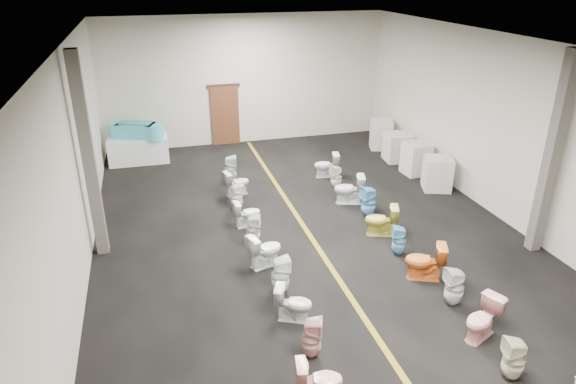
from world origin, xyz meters
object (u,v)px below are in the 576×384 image
Objects in this scene: toilet_left_7 at (253,229)px; toilet_right_3 at (483,319)px; toilet_left_6 at (265,250)px; toilet_right_7 at (381,220)px; bathtub at (136,130)px; toilet_left_11 at (230,169)px; appliance_crate_c at (398,147)px; toilet_left_2 at (319,381)px; appliance_crate_a at (437,173)px; toilet_left_8 at (247,213)px; toilet_right_8 at (369,202)px; toilet_right_9 at (349,189)px; toilet_right_2 at (514,359)px; toilet_left_9 at (237,197)px; toilet_right_10 at (336,177)px; toilet_right_4 at (454,287)px; toilet_right_11 at (326,165)px; toilet_left_3 at (311,338)px; toilet_left_5 at (280,275)px; toilet_left_4 at (294,303)px; appliance_crate_b at (416,158)px; appliance_crate_d at (381,134)px; toilet_right_5 at (425,261)px; toilet_right_6 at (399,241)px.

toilet_right_3 is at bearing -125.83° from toilet_left_7.
toilet_left_6 is 3.06m from toilet_right_7.
bathtub is 2.13× the size of toilet_left_11.
bathtub is 2.32× the size of toilet_right_3.
appliance_crate_c is 10.82m from toilet_left_2.
toilet_left_8 is at bearing -172.05° from appliance_crate_a.
toilet_right_8 is 0.93m from toilet_right_9.
bathtub is at bearing 150.51° from appliance_crate_a.
toilet_right_2 is 1.00× the size of toilet_right_3.
toilet_left_9 is 3.45m from toilet_right_8.
toilet_right_9 is at bearing -118.83° from toilet_left_11.
appliance_crate_a is 1.16× the size of toilet_left_11.
toilet_right_9 is at bearing -13.27° from toilet_right_10.
toilet_right_11 is at bearing -175.48° from toilet_right_4.
toilet_right_9 reaches higher than toilet_left_3.
appliance_crate_c reaches higher than toilet_left_3.
toilet_left_7 is 0.92× the size of toilet_right_7.
toilet_left_5 is at bearing 7.91° from toilet_left_2.
toilet_left_4 is at bearing -138.66° from toilet_right_3.
toilet_left_4 is at bearing -128.27° from appliance_crate_c.
appliance_crate_b is 1.25× the size of toilet_left_5.
toilet_right_7 is 0.95× the size of toilet_right_9.
bathtub is at bearing 18.20° from toilet_left_5.
appliance_crate_b reaches higher than appliance_crate_a.
toilet_left_5 is (-5.68, -7.58, -0.12)m from appliance_crate_d.
toilet_left_2 is 1.05× the size of toilet_left_8.
toilet_right_4 is (3.05, -0.39, 0.05)m from toilet_left_4.
toilet_right_2 reaches higher than toilet_left_2.
appliance_crate_d reaches higher than toilet_left_7.
appliance_crate_a is 1.17× the size of toilet_right_9.
appliance_crate_c reaches higher than toilet_right_10.
appliance_crate_a is 1.28× the size of toilet_left_3.
toilet_right_4 is (3.17, -3.37, 0.04)m from toilet_left_7.
toilet_right_3 is 4.89m from toilet_right_8.
appliance_crate_c is at bearing -90.00° from appliance_crate_d.
toilet_right_5 reaches higher than toilet_left_6.
toilet_right_10 is (-0.12, 6.85, -0.03)m from toilet_right_3.
toilet_left_2 is 4.91m from toilet_left_7.
toilet_left_5 is at bearing 21.38° from toilet_left_3.
bathtub reaches higher than toilet_left_7.
toilet_left_2 is 0.90× the size of toilet_left_5.
bathtub is 1.92× the size of appliance_crate_c.
toilet_right_10 is (-2.79, -0.45, -0.14)m from appliance_crate_b.
appliance_crate_b is 1.20× the size of toilet_left_11.
appliance_crate_b is at bearing -18.95° from toilet_left_4.
toilet_right_8 is at bearing -156.56° from appliance_crate_a.
toilet_left_2 is at bearing -170.45° from toilet_left_11.
toilet_left_3 is 1.07× the size of toilet_right_6.
toilet_left_3 reaches higher than toilet_right_10.
toilet_left_6 is (-5.75, -4.00, -0.11)m from appliance_crate_b.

